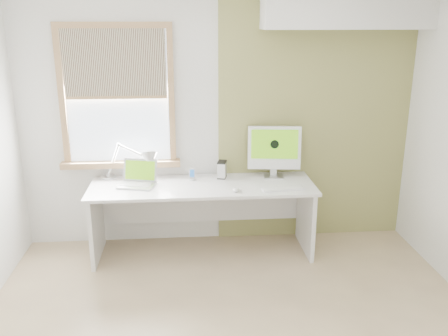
{
  "coord_description": "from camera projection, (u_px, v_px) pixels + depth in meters",
  "views": [
    {
      "loc": [
        -0.34,
        -3.08,
        2.29
      ],
      "look_at": [
        0.0,
        1.05,
        1.0
      ],
      "focal_mm": 38.69,
      "sensor_mm": 36.0,
      "label": 1
    }
  ],
  "objects": [
    {
      "name": "soffit",
      "position": [
        347.0,
        6.0,
        4.52
      ],
      "size": [
        1.6,
        0.4,
        0.42
      ],
      "primitive_type": "cube",
      "color": "white",
      "rests_on": "room"
    },
    {
      "name": "desk",
      "position": [
        202.0,
        201.0,
        4.84
      ],
      "size": [
        2.2,
        0.7,
        0.73
      ],
      "color": "silver",
      "rests_on": "room"
    },
    {
      "name": "external_drive",
      "position": [
        222.0,
        170.0,
        4.91
      ],
      "size": [
        0.11,
        0.15,
        0.17
      ],
      "color": "silver",
      "rests_on": "desk"
    },
    {
      "name": "window",
      "position": [
        117.0,
        98.0,
        4.73
      ],
      "size": [
        1.2,
        0.14,
        1.42
      ],
      "color": "olive",
      "rests_on": "room"
    },
    {
      "name": "room",
      "position": [
        237.0,
        171.0,
        3.25
      ],
      "size": [
        4.04,
        3.54,
        2.64
      ],
      "color": "tan",
      "rests_on": "ground"
    },
    {
      "name": "keyboard",
      "position": [
        283.0,
        189.0,
        4.59
      ],
      "size": [
        0.41,
        0.15,
        0.02
      ],
      "color": "white",
      "rests_on": "desk"
    },
    {
      "name": "desk_lamp",
      "position": [
        142.0,
        162.0,
        4.79
      ],
      "size": [
        0.63,
        0.35,
        0.37
      ],
      "color": "silver",
      "rests_on": "desk"
    },
    {
      "name": "phone_dock",
      "position": [
        192.0,
        177.0,
        4.85
      ],
      "size": [
        0.08,
        0.08,
        0.13
      ],
      "color": "silver",
      "rests_on": "desk"
    },
    {
      "name": "mouse",
      "position": [
        236.0,
        190.0,
        4.54
      ],
      "size": [
        0.08,
        0.12,
        0.03
      ],
      "primitive_type": "ellipsoid",
      "rotation": [
        0.0,
        0.0,
        -0.2
      ],
      "color": "white",
      "rests_on": "desk"
    },
    {
      "name": "accent_wall",
      "position": [
        315.0,
        118.0,
        4.99
      ],
      "size": [
        2.0,
        0.02,
        2.6
      ],
      "primitive_type": "cube",
      "color": "#92914F",
      "rests_on": "room"
    },
    {
      "name": "imac",
      "position": [
        274.0,
        149.0,
        4.89
      ],
      "size": [
        0.54,
        0.2,
        0.53
      ],
      "color": "silver",
      "rests_on": "desk"
    },
    {
      "name": "laptop",
      "position": [
        138.0,
        179.0,
        4.71
      ],
      "size": [
        0.4,
        0.35,
        0.24
      ],
      "color": "silver",
      "rests_on": "desk"
    }
  ]
}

